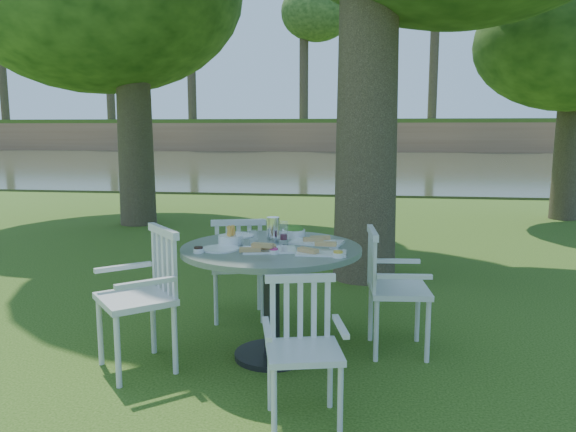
% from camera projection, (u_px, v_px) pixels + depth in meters
% --- Properties ---
extents(ground, '(140.00, 140.00, 0.00)m').
position_uv_depth(ground, '(285.00, 305.00, 5.47)').
color(ground, '#21400D').
rests_on(ground, ground).
extents(table, '(1.32, 1.32, 0.85)m').
position_uv_depth(table, '(271.00, 270.00, 4.12)').
color(table, black).
rests_on(table, ground).
extents(chair_ne, '(0.49, 0.52, 0.95)m').
position_uv_depth(chair_ne, '(386.00, 281.00, 4.26)').
color(chair_ne, silver).
rests_on(chair_ne, ground).
extents(chair_nw, '(0.57, 0.55, 0.93)m').
position_uv_depth(chair_nw, '(238.00, 261.00, 4.95)').
color(chair_nw, silver).
rests_on(chair_nw, ground).
extents(chair_sw, '(0.69, 0.69, 1.00)m').
position_uv_depth(chair_sw, '(149.00, 287.00, 3.98)').
color(chair_sw, silver).
rests_on(chair_sw, ground).
extents(chair_se, '(0.50, 0.48, 0.84)m').
position_uv_depth(chair_se, '(302.00, 337.00, 3.29)').
color(chair_se, silver).
rests_on(chair_se, ground).
extents(tableware, '(1.06, 0.81, 0.19)m').
position_uv_depth(tableware, '(271.00, 240.00, 4.17)').
color(tableware, white).
rests_on(tableware, table).
extents(river, '(100.00, 28.00, 0.12)m').
position_uv_depth(river, '(352.00, 164.00, 27.98)').
color(river, '#2E341F').
rests_on(river, ground).
extents(far_bank, '(100.00, 18.00, 15.20)m').
position_uv_depth(far_bank, '(364.00, 59.00, 44.56)').
color(far_bank, '#8F6242').
rests_on(far_bank, ground).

